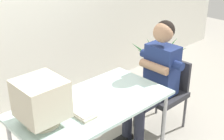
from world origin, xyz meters
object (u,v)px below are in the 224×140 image
Objects in this scene: keyboard at (74,109)px; office_chair at (165,89)px; desk_mug at (62,90)px; desk at (92,107)px; person_seated at (155,76)px; potted_plant at (157,69)px; crt_monitor at (41,100)px.

keyboard is 0.55× the size of office_chair.
desk_mug is at bearing 164.14° from office_chair.
desk is 0.21m from keyboard.
potted_plant is (0.74, 0.54, -0.32)m from person_seated.
potted_plant reaches higher than desk_mug.
person_seated is (1.38, -0.04, -0.23)m from crt_monitor.
desk is 0.57m from crt_monitor.
crt_monitor is 1.64m from office_chair.
crt_monitor is at bearing 178.16° from desk.
crt_monitor is 2.24m from potted_plant.
crt_monitor is at bearing 178.27° from person_seated.
office_chair reaches higher than keyboard.
crt_monitor is at bearing -166.71° from potted_plant.
person_seated is 1.52× the size of potted_plant.
desk is at bearing -0.51° from keyboard.
office_chair is 0.62× the size of person_seated.
crt_monitor is 0.48× the size of office_chair.
person_seated reaches higher than desk.
crt_monitor is at bearing 177.27° from keyboard.
person_seated is at bearing -180.00° from office_chair.
office_chair is (1.27, -0.03, -0.26)m from keyboard.
potted_plant is at bearing 6.82° from desk_mug.
desk is 3.28× the size of keyboard.
office_chair is 0.77m from potted_plant.
keyboard is 0.52× the size of potted_plant.
potted_plant reaches higher than desk.
person_seated is 13.06× the size of desk_mug.
desk_mug reaches higher than desk.
potted_plant is at bearing 15.82° from keyboard.
office_chair is (1.07, -0.03, -0.20)m from desk.
desk is 0.88m from person_seated.
keyboard is at bearing 179.49° from desk.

